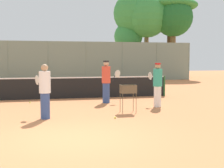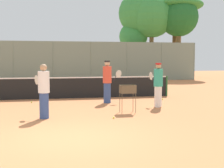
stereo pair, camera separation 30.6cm
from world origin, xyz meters
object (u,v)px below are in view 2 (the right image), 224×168
at_px(player_white_outfit, 107,81).
at_px(player_red_cap, 44,91).
at_px(tennis_net, 57,87).
at_px(player_yellow_shirt, 158,84).
at_px(parked_car, 83,72).
at_px(ball_cart, 127,91).

xyz_separation_m(player_white_outfit, player_red_cap, (-2.75, -3.21, -0.06)).
xyz_separation_m(tennis_net, player_yellow_shirt, (3.96, -3.56, 0.38)).
height_order(player_yellow_shirt, parked_car, player_yellow_shirt).
height_order(player_red_cap, parked_car, player_red_cap).
bearing_deg(tennis_net, player_yellow_shirt, -41.97).
distance_m(tennis_net, player_yellow_shirt, 5.34).
height_order(player_white_outfit, ball_cart, player_white_outfit).
height_order(tennis_net, parked_car, parked_car).
xyz_separation_m(player_white_outfit, player_yellow_shirt, (1.80, -1.63, -0.05)).
bearing_deg(player_red_cap, player_yellow_shirt, -97.52).
bearing_deg(ball_cart, tennis_net, 117.56).
xyz_separation_m(tennis_net, player_red_cap, (-0.59, -5.14, 0.37)).
distance_m(tennis_net, player_red_cap, 5.19).
bearing_deg(parked_car, ball_cart, -91.82).
bearing_deg(player_yellow_shirt, player_white_outfit, 34.00).
bearing_deg(tennis_net, player_red_cap, -96.56).
bearing_deg(ball_cart, player_yellow_shirt, 33.37).
bearing_deg(ball_cart, player_white_outfit, 95.14).
relative_size(tennis_net, player_white_outfit, 6.11).
distance_m(player_yellow_shirt, parked_car, 19.27).
xyz_separation_m(ball_cart, parked_car, (0.64, 20.27, -0.12)).
bearing_deg(player_yellow_shirt, ball_cart, 109.53).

